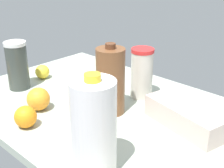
# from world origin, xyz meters

# --- Properties ---
(countertop) EXTENTS (1.20, 0.76, 0.03)m
(countertop) POSITION_xyz_m (0.00, 0.00, 0.01)
(countertop) COLOR #A3AFA0
(countertop) RESTS_ON ground
(milk_jug) EXTENTS (0.12, 0.12, 0.27)m
(milk_jug) POSITION_xyz_m (0.20, -0.28, 0.16)
(milk_jug) COLOR white
(milk_jug) RESTS_ON countertop
(shaker_bottle) EXTENTS (0.09, 0.09, 0.20)m
(shaker_bottle) POSITION_xyz_m (-0.41, -0.13, 0.13)
(shaker_bottle) COLOR #373D39
(shaker_bottle) RESTS_ON countertop
(tumbler_cup) EXTENTS (0.09, 0.09, 0.20)m
(tumbler_cup) POSITION_xyz_m (0.01, 0.16, 0.13)
(tumbler_cup) COLOR beige
(tumbler_cup) RESTS_ON countertop
(chocolate_milk_jug) EXTENTS (0.10, 0.10, 0.25)m
(chocolate_milk_jug) POSITION_xyz_m (0.01, -0.02, 0.15)
(chocolate_milk_jug) COLOR brown
(chocolate_milk_jug) RESTS_ON countertop
(egg_carton) EXTENTS (0.30, 0.17, 0.08)m
(egg_carton) POSITION_xyz_m (0.26, 0.08, 0.07)
(egg_carton) COLOR beige
(egg_carton) RESTS_ON countertop
(orange_near_front) EXTENTS (0.07, 0.07, 0.07)m
(orange_near_front) POSITION_xyz_m (-0.12, -0.28, 0.07)
(orange_near_front) COLOR orange
(orange_near_front) RESTS_ON countertop
(orange_by_jug) EXTENTS (0.08, 0.08, 0.08)m
(orange_by_jug) POSITION_xyz_m (-0.19, -0.18, 0.07)
(orange_by_jug) COLOR orange
(orange_by_jug) RESTS_ON countertop
(lemon_beside_bowl) EXTENTS (0.06, 0.06, 0.06)m
(lemon_beside_bowl) POSITION_xyz_m (-0.43, 0.00, 0.06)
(lemon_beside_bowl) COLOR yellow
(lemon_beside_bowl) RESTS_ON countertop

